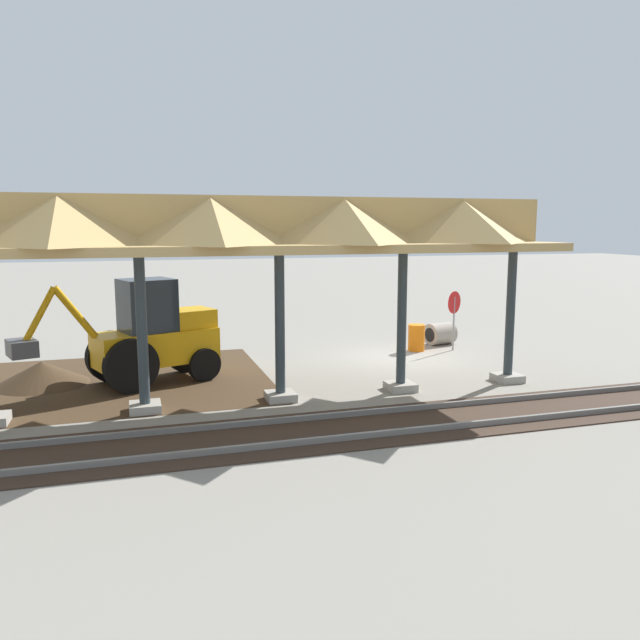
{
  "coord_description": "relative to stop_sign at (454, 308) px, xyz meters",
  "views": [
    {
      "loc": [
        8.18,
        18.09,
        4.23
      ],
      "look_at": [
        3.15,
        1.6,
        1.6
      ],
      "focal_mm": 35.0,
      "sensor_mm": 36.0,
      "label": 1
    }
  ],
  "objects": [
    {
      "name": "rail_tracks",
      "position": [
        2.26,
        6.81,
        -1.41
      ],
      "size": [
        60.0,
        2.58,
        0.15
      ],
      "color": "slate",
      "rests_on": "ground"
    },
    {
      "name": "platform_canopy",
      "position": [
        10.25,
        4.28,
        2.72
      ],
      "size": [
        20.3,
        3.2,
        4.9
      ],
      "color": "#9E998E",
      "rests_on": "ground"
    },
    {
      "name": "dirt_work_zone",
      "position": [
        11.34,
        1.22,
        -1.44
      ],
      "size": [
        8.96,
        7.0,
        0.01
      ],
      "primitive_type": "cube",
      "color": "#42301E",
      "rests_on": "ground"
    },
    {
      "name": "ground_plane",
      "position": [
        2.26,
        0.57,
        -1.44
      ],
      "size": [
        120.0,
        120.0,
        0.0
      ],
      "primitive_type": "plane",
      "color": "gray"
    },
    {
      "name": "concrete_pipe",
      "position": [
        -0.07,
        -1.07,
        -1.06
      ],
      "size": [
        1.12,
        0.98,
        0.77
      ],
      "color": "#9E9384",
      "rests_on": "ground"
    },
    {
      "name": "dirt_mound",
      "position": [
        12.82,
        0.92,
        -1.44
      ],
      "size": [
        4.91,
        4.91,
        1.25
      ],
      "primitive_type": "cone",
      "color": "#42301E",
      "rests_on": "ground"
    },
    {
      "name": "traffic_barrel",
      "position": [
        1.25,
        -0.27,
        -0.99
      ],
      "size": [
        0.56,
        0.56,
        0.9
      ],
      "primitive_type": "cylinder",
      "color": "orange",
      "rests_on": "ground"
    },
    {
      "name": "backhoe",
      "position": [
        10.0,
        1.56,
        -0.18
      ],
      "size": [
        5.27,
        2.88,
        2.82
      ],
      "color": "orange",
      "rests_on": "ground"
    },
    {
      "name": "stop_sign",
      "position": [
        0.0,
        0.0,
        0.0
      ],
      "size": [
        0.67,
        0.4,
        2.02
      ],
      "color": "gray",
      "rests_on": "ground"
    }
  ]
}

